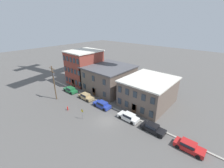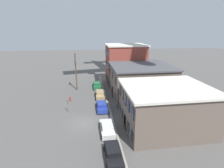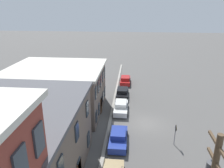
# 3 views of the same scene
# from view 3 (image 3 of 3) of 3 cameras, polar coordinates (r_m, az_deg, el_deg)

# --- Properties ---
(ground_plane) EXTENTS (200.00, 200.00, 0.00)m
(ground_plane) POSITION_cam_3_polar(r_m,az_deg,el_deg) (27.91, 8.84, -10.20)
(ground_plane) COLOR #565451
(kerb_strip) EXTENTS (56.00, 0.36, 0.16)m
(kerb_strip) POSITION_cam_3_polar(r_m,az_deg,el_deg) (27.91, -0.54, -9.75)
(kerb_strip) COLOR #9E998E
(kerb_strip) RESTS_ON ground_plane
(apartment_midblock) EXTENTS (12.14, 12.45, 6.84)m
(apartment_midblock) POSITION_cam_3_polar(r_m,az_deg,el_deg) (20.04, -26.37, -13.83)
(apartment_midblock) COLOR #66564C
(apartment_midblock) RESTS_ON ground_plane
(apartment_far) EXTENTS (10.50, 12.21, 6.32)m
(apartment_far) POSITION_cam_3_polar(r_m,az_deg,el_deg) (30.37, -13.98, -1.38)
(apartment_far) COLOR #66564C
(apartment_far) RESTS_ON ground_plane
(car_blue) EXTENTS (4.40, 1.92, 1.43)m
(car_blue) POSITION_cam_3_polar(r_m,az_deg,el_deg) (23.75, 1.68, -13.66)
(car_blue) COLOR #233899
(car_blue) RESTS_ON ground_plane
(car_white) EXTENTS (4.40, 1.92, 1.43)m
(car_white) POSITION_cam_3_polar(r_m,az_deg,el_deg) (30.19, 2.36, -5.91)
(car_white) COLOR silver
(car_white) RESTS_ON ground_plane
(car_black) EXTENTS (4.40, 1.92, 1.43)m
(car_black) POSITION_cam_3_polar(r_m,az_deg,el_deg) (35.03, 2.71, -2.17)
(car_black) COLOR black
(car_black) RESTS_ON ground_plane
(car_red) EXTENTS (4.40, 1.92, 1.43)m
(car_red) POSITION_cam_3_polar(r_m,az_deg,el_deg) (40.86, 3.48, 1.08)
(car_red) COLOR #B21E1E
(car_red) RESTS_ON ground_plane
(caution_sign) EXTENTS (0.85, 0.08, 2.41)m
(caution_sign) POSITION_cam_3_polar(r_m,az_deg,el_deg) (23.97, 16.24, -11.84)
(caution_sign) COLOR slate
(caution_sign) RESTS_ON ground_plane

